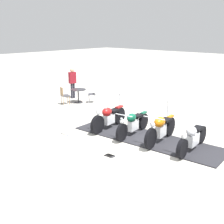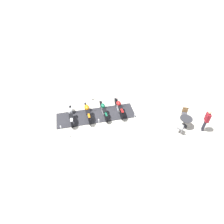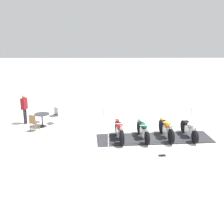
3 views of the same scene
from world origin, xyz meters
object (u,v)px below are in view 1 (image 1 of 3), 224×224
object	(u,v)px
motorcycle_copper	(161,128)
cafe_chair_near_table	(93,93)
cafe_chair_across_table	(64,94)
motorcycle_forest	(133,123)
motorcycle_maroon	(109,117)
stanchion_left_front	(119,109)
motorcycle_chrome	(192,138)
bystander_person	(72,80)
cafe_table	(78,93)
stanchion_right_front	(68,128)
info_placard	(110,155)
stanchion_left_mid	(167,118)

from	to	relation	value
motorcycle_copper	cafe_chair_near_table	world-z (taller)	motorcycle_copper
motorcycle_copper	cafe_chair_across_table	xyz separation A→B (m)	(1.17, 6.87, -0.00)
motorcycle_forest	motorcycle_copper	size ratio (longest dim) A/B	1.00
motorcycle_maroon	stanchion_left_front	xyz separation A→B (m)	(1.57, 0.79, -0.15)
motorcycle_copper	motorcycle_chrome	bearing A→B (deg)	87.48
motorcycle_forest	bystander_person	size ratio (longest dim) A/B	1.27
cafe_table	cafe_chair_near_table	world-z (taller)	cafe_chair_near_table
motorcycle_chrome	stanchion_right_front	xyz separation A→B (m)	(-1.88, 4.07, -0.11)
info_placard	stanchion_left_mid	bearing A→B (deg)	-91.62
motorcycle_maroon	info_placard	distance (m)	2.63
bystander_person	cafe_chair_near_table	bearing A→B (deg)	15.54
motorcycle_copper	stanchion_right_front	world-z (taller)	motorcycle_copper
stanchion_left_front	info_placard	bearing A→B (deg)	-142.91
motorcycle_forest	info_placard	world-z (taller)	motorcycle_forest
stanchion_left_mid	cafe_chair_across_table	xyz separation A→B (m)	(-0.41, 6.16, 0.14)
motorcycle_copper	bystander_person	distance (m)	8.09
motorcycle_forest	motorcycle_chrome	size ratio (longest dim) A/B	1.00
cafe_table	cafe_chair_across_table	bearing A→B (deg)	160.40
stanchion_left_front	cafe_chair_near_table	xyz separation A→B (m)	(1.09, 2.84, 0.19)
motorcycle_maroon	cafe_chair_across_table	size ratio (longest dim) A/B	2.31
stanchion_right_front	cafe_chair_across_table	distance (m)	4.96
cafe_table	cafe_chair_near_table	xyz separation A→B (m)	(0.55, -0.61, -0.02)
stanchion_right_front	bystander_person	size ratio (longest dim) A/B	0.62
stanchion_left_mid	cafe_chair_across_table	size ratio (longest dim) A/B	1.23
stanchion_left_mid	cafe_table	bearing A→B (deg)	86.49
motorcycle_maroon	cafe_table	world-z (taller)	motorcycle_maroon
stanchion_left_mid	bystander_person	distance (m)	7.06
info_placard	bystander_person	distance (m)	8.50
cafe_chair_across_table	cafe_table	bearing A→B (deg)	0.00
stanchion_left_front	bystander_person	distance (m)	4.72
stanchion_left_front	cafe_chair_across_table	world-z (taller)	stanchion_left_front
stanchion_right_front	info_placard	xyz separation A→B (m)	(-0.24, -2.36, -0.30)
info_placard	cafe_chair_across_table	xyz separation A→B (m)	(3.20, 6.33, 0.49)
stanchion_right_front	info_placard	world-z (taller)	stanchion_right_front
motorcycle_maroon	cafe_table	size ratio (longest dim) A/B	2.57
stanchion_left_mid	info_placard	distance (m)	3.64
motorcycle_maroon	cafe_table	distance (m)	4.74
motorcycle_forest	cafe_chair_across_table	bearing A→B (deg)	-110.26
stanchion_left_front	cafe_chair_across_table	xyz separation A→B (m)	(-0.23, 3.73, 0.19)
motorcycle_maroon	cafe_chair_across_table	world-z (taller)	motorcycle_maroon
stanchion_left_mid	bystander_person	xyz separation A→B (m)	(0.89, 6.97, 0.63)
stanchion_left_front	stanchion_right_front	world-z (taller)	stanchion_left_front
stanchion_left_front	stanchion_left_mid	size ratio (longest dim) A/B	0.98
cafe_chair_across_table	stanchion_left_mid	bearing A→B (deg)	-66.56
motorcycle_copper	stanchion_left_front	xyz separation A→B (m)	(1.40, 3.14, -0.19)
motorcycle_copper	bystander_person	world-z (taller)	bystander_person
cafe_chair_across_table	bystander_person	xyz separation A→B (m)	(1.30, 0.81, 0.50)
motorcycle_maroon	motorcycle_forest	distance (m)	1.18
motorcycle_copper	stanchion_left_mid	world-z (taller)	stanchion_left_mid
stanchion_left_front	cafe_table	distance (m)	3.51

